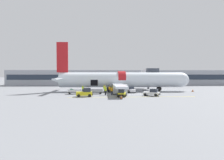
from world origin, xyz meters
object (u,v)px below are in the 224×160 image
baggage_tug_lead (122,94)px  baggage_cart_loading (96,92)px  baggage_tug_mid (131,90)px  baggage_tug_rear (152,93)px  baggage_cart_queued (74,92)px  suitcase_on_tarmac_upright (85,94)px  ground_crew_helper (83,89)px  ground_crew_marshal (105,90)px  ground_crew_driver (112,91)px  ground_crew_loader_b (113,89)px  ground_crew_supervisor (105,89)px  airplane (120,80)px  baggage_tug_spare (85,93)px  ground_crew_loader_a (110,89)px

baggage_tug_lead → baggage_cart_loading: (-5.09, 6.22, -0.14)m
baggage_tug_mid → baggage_tug_rear: baggage_tug_mid is taller
baggage_cart_queued → suitcase_on_tarmac_upright: size_ratio=6.58×
ground_crew_helper → ground_crew_marshal: ground_crew_marshal is taller
baggage_cart_queued → ground_crew_helper: (1.50, 2.83, 0.39)m
baggage_cart_loading → ground_crew_driver: (3.40, -2.27, 0.37)m
ground_crew_loader_b → ground_crew_supervisor: ground_crew_supervisor is taller
airplane → ground_crew_driver: size_ratio=21.20×
airplane → ground_crew_marshal: 9.68m
airplane → baggage_cart_loading: size_ratio=8.26×
baggage_tug_spare → baggage_cart_loading: baggage_tug_spare is taller
airplane → baggage_cart_loading: 8.56m
ground_crew_loader_b → suitcase_on_tarmac_upright: bearing=-151.7°
ground_crew_loader_a → suitcase_on_tarmac_upright: size_ratio=2.63×
airplane → baggage_tug_spare: (-7.53, -11.41, -2.08)m
baggage_tug_lead → suitcase_on_tarmac_upright: 8.04m
baggage_cart_queued → baggage_cart_loading: bearing=2.1°
baggage_tug_rear → ground_crew_supervisor: 11.63m
ground_crew_loader_b → ground_crew_marshal: bearing=-114.8°
baggage_tug_rear → ground_crew_supervisor: bearing=142.9°
ground_crew_loader_a → ground_crew_helper: bearing=177.6°
baggage_tug_mid → ground_crew_helper: 11.16m
baggage_tug_mid → ground_crew_helper: size_ratio=1.46×
airplane → ground_crew_supervisor: size_ratio=18.38×
baggage_tug_lead → ground_crew_marshal: size_ratio=1.39×
ground_crew_loader_a → ground_crew_helper: (-6.19, 0.26, 0.07)m
baggage_tug_spare → suitcase_on_tarmac_upright: bearing=93.3°
baggage_tug_spare → ground_crew_driver: baggage_tug_spare is taller
ground_crew_loader_b → ground_crew_driver: 2.92m
baggage_tug_spare → baggage_cart_loading: bearing=71.5°
baggage_tug_lead → airplane: bearing=87.1°
airplane → suitcase_on_tarmac_upright: bearing=-132.6°
baggage_tug_spare → ground_crew_helper: ground_crew_helper is taller
ground_crew_helper → ground_crew_marshal: bearing=-46.9°
baggage_tug_lead → baggage_tug_mid: bearing=70.1°
ground_crew_driver → ground_crew_supervisor: ground_crew_supervisor is taller
ground_crew_supervisor → suitcase_on_tarmac_upright: bearing=-129.2°
baggage_tug_lead → suitcase_on_tarmac_upright: size_ratio=4.31×
ground_crew_loader_a → ground_crew_marshal: (-1.04, -5.25, 0.15)m
baggage_tug_lead → ground_crew_loader_b: (-1.40, 6.85, 0.31)m
baggage_tug_mid → suitcase_on_tarmac_upright: baggage_tug_mid is taller
baggage_tug_spare → ground_crew_loader_a: bearing=57.8°
ground_crew_loader_a → ground_crew_driver: (0.27, -4.67, 0.02)m
ground_crew_marshal → baggage_cart_queued: bearing=158.1°
baggage_tug_rear → ground_crew_driver: 8.15m
ground_crew_supervisor → baggage_tug_spare: bearing=-115.6°
baggage_tug_mid → baggage_tug_rear: 7.37m
airplane → baggage_tug_spare: 13.83m
baggage_tug_mid → ground_crew_marshal: bearing=-140.7°
airplane → ground_crew_helper: (-8.76, -3.29, -1.90)m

